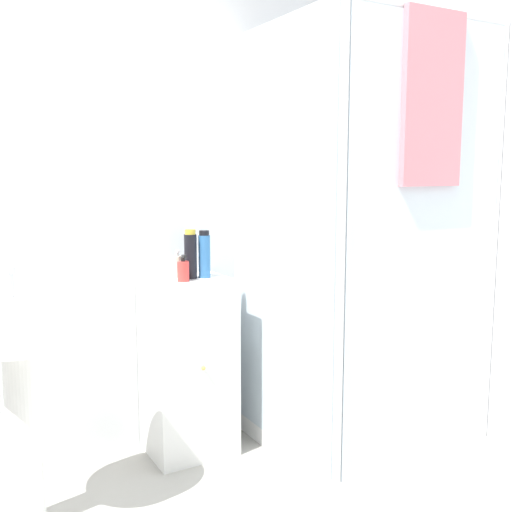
{
  "coord_description": "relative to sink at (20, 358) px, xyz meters",
  "views": [
    {
      "loc": [
        -0.72,
        -1.17,
        1.4
      ],
      "look_at": [
        0.56,
        1.11,
        1.03
      ],
      "focal_mm": 42.0,
      "sensor_mm": 36.0,
      "label": 1
    }
  ],
  "objects": [
    {
      "name": "wall_back",
      "position": [
        0.42,
        0.48,
        0.56
      ],
      "size": [
        6.4,
        0.06,
        2.5
      ],
      "primitive_type": "cube",
      "color": "silver",
      "rests_on": "ground_plane"
    },
    {
      "name": "shower_enclosure",
      "position": [
        1.56,
        -0.1,
        -0.12
      ],
      "size": [
        0.94,
        0.97,
        2.08
      ],
      "color": "white",
      "rests_on": "ground_plane"
    },
    {
      "name": "vanity_cabinet",
      "position": [
        0.81,
        0.28,
        -0.25
      ],
      "size": [
        0.41,
        0.36,
        0.88
      ],
      "color": "silver",
      "rests_on": "ground_plane"
    },
    {
      "name": "sink",
      "position": [
        0.0,
        0.0,
        0.0
      ],
      "size": [
        0.46,
        0.46,
        1.03
      ],
      "color": "white",
      "rests_on": "ground_plane"
    },
    {
      "name": "soap_dispenser",
      "position": [
        0.77,
        0.22,
        0.25
      ],
      "size": [
        0.06,
        0.06,
        0.13
      ],
      "color": "red",
      "rests_on": "vanity_cabinet"
    },
    {
      "name": "shampoo_bottle_tall_black",
      "position": [
        0.84,
        0.28,
        0.31
      ],
      "size": [
        0.06,
        0.06,
        0.24
      ],
      "color": "black",
      "rests_on": "vanity_cabinet"
    },
    {
      "name": "shampoo_bottle_blue",
      "position": [
        0.9,
        0.27,
        0.31
      ],
      "size": [
        0.06,
        0.06,
        0.23
      ],
      "color": "#2D66A3",
      "rests_on": "vanity_cabinet"
    },
    {
      "name": "lotion_bottle_white",
      "position": [
        0.79,
        0.34,
        0.25
      ],
      "size": [
        0.05,
        0.05,
        0.14
      ],
      "color": "beige",
      "rests_on": "vanity_cabinet"
    }
  ]
}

